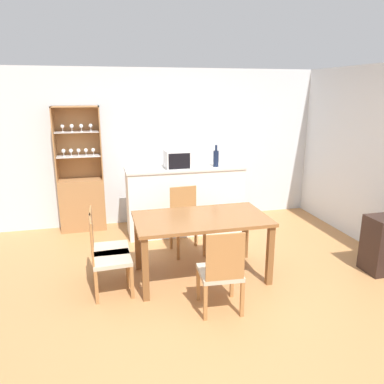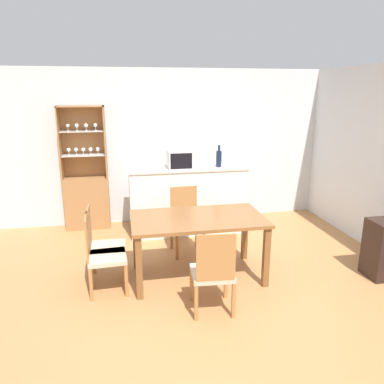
{
  "view_description": "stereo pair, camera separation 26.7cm",
  "coord_description": "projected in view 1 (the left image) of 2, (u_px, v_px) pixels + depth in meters",
  "views": [
    {
      "loc": [
        -1.16,
        -3.58,
        2.2
      ],
      "look_at": [
        0.03,
        1.18,
        0.86
      ],
      "focal_mm": 35.0,
      "sensor_mm": 36.0,
      "label": 1
    },
    {
      "loc": [
        -0.9,
        -3.64,
        2.2
      ],
      "look_at": [
        0.03,
        1.18,
        0.86
      ],
      "focal_mm": 35.0,
      "sensor_mm": 36.0,
      "label": 2
    }
  ],
  "objects": [
    {
      "name": "dining_chair_head_near",
      "position": [
        221.0,
        272.0,
        3.75
      ],
      "size": [
        0.44,
        0.44,
        0.9
      ],
      "rotation": [
        0.0,
        0.0,
        -0.07
      ],
      "color": "#C1B299",
      "rests_on": "ground_plane"
    },
    {
      "name": "display_cabinet",
      "position": [
        82.0,
        194.0,
        5.99
      ],
      "size": [
        0.7,
        0.32,
        1.97
      ],
      "color": "#A37042",
      "rests_on": "ground_plane"
    },
    {
      "name": "dining_chair_side_left_near",
      "position": [
        107.0,
        257.0,
        4.09
      ],
      "size": [
        0.44,
        0.44,
        0.9
      ],
      "rotation": [
        0.0,
        0.0,
        -1.51
      ],
      "color": "#C1B299",
      "rests_on": "ground_plane"
    },
    {
      "name": "dining_table",
      "position": [
        201.0,
        225.0,
        4.41
      ],
      "size": [
        1.56,
        0.88,
        0.76
      ],
      "color": "brown",
      "rests_on": "ground_plane"
    },
    {
      "name": "microwave",
      "position": [
        182.0,
        159.0,
        5.67
      ],
      "size": [
        0.5,
        0.35,
        0.27
      ],
      "color": "silver",
      "rests_on": "kitchen_counter"
    },
    {
      "name": "dining_chair_side_left_far",
      "position": [
        106.0,
        247.0,
        4.34
      ],
      "size": [
        0.42,
        0.42,
        0.9
      ],
      "rotation": [
        0.0,
        0.0,
        -1.58
      ],
      "color": "#C1B299",
      "rests_on": "ground_plane"
    },
    {
      "name": "wine_bottle",
      "position": [
        216.0,
        158.0,
        5.77
      ],
      "size": [
        0.08,
        0.08,
        0.34
      ],
      "color": "#141E38",
      "rests_on": "kitchen_counter"
    },
    {
      "name": "wall_back",
      "position": [
        169.0,
        147.0,
        6.33
      ],
      "size": [
        6.8,
        0.06,
        2.55
      ],
      "color": "silver",
      "rests_on": "ground_plane"
    },
    {
      "name": "ground_plane",
      "position": [
        214.0,
        293.0,
        4.2
      ],
      "size": [
        18.0,
        18.0,
        0.0
      ],
      "primitive_type": "plane",
      "color": "#B27A47"
    },
    {
      "name": "dining_chair_head_far",
      "position": [
        186.0,
        222.0,
        5.19
      ],
      "size": [
        0.44,
        0.44,
        0.9
      ],
      "rotation": [
        0.0,
        0.0,
        3.2
      ],
      "color": "#C1B299",
      "rests_on": "ground_plane"
    },
    {
      "name": "kitchen_counter",
      "position": [
        185.0,
        200.0,
        5.9
      ],
      "size": [
        1.83,
        0.56,
        1.05
      ],
      "color": "white",
      "rests_on": "ground_plane"
    }
  ]
}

